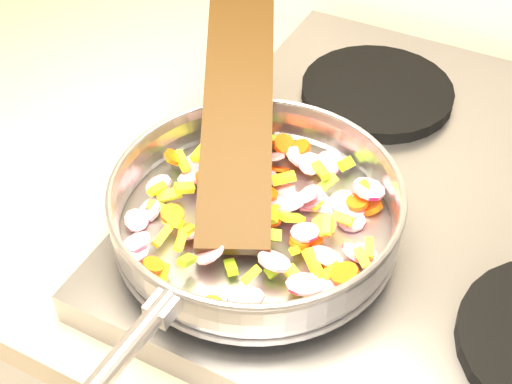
% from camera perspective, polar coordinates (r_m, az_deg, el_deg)
% --- Properties ---
extents(cooktop, '(0.60, 0.60, 0.04)m').
position_cam_1_polar(cooktop, '(0.81, 15.23, -1.76)').
color(cooktop, '#939399').
rests_on(cooktop, counter_top).
extents(grate_fl, '(0.19, 0.19, 0.02)m').
position_cam_1_polar(grate_fl, '(0.72, 1.82, -3.66)').
color(grate_fl, black).
rests_on(grate_fl, cooktop).
extents(grate_bl, '(0.19, 0.19, 0.02)m').
position_cam_1_polar(grate_bl, '(0.92, 9.65, 7.93)').
color(grate_bl, black).
rests_on(grate_bl, cooktop).
extents(saute_pan, '(0.32, 0.49, 0.06)m').
position_cam_1_polar(saute_pan, '(0.69, -0.11, -1.22)').
color(saute_pan, '#9E9EA5').
rests_on(saute_pan, grate_fl).
extents(vegetable_heap, '(0.26, 0.26, 0.05)m').
position_cam_1_polar(vegetable_heap, '(0.71, 0.69, -1.37)').
color(vegetable_heap, '#FFF31D').
rests_on(vegetable_heap, saute_pan).
extents(wooden_spatula, '(0.20, 0.30, 0.12)m').
position_cam_1_polar(wooden_spatula, '(0.73, -1.46, 6.60)').
color(wooden_spatula, black).
rests_on(wooden_spatula, saute_pan).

